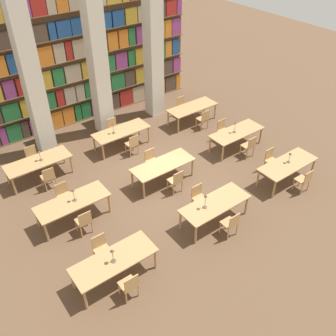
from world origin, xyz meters
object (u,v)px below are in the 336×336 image
(chair_5, at_px, (271,160))
(chair_4, at_px, (304,180))
(chair_10, at_px, (249,146))
(chair_9, at_px, (152,160))
(chair_6, at_px, (84,221))
(reading_table_8, at_px, (192,108))
(reading_table_7, at_px, (121,132))
(chair_12, at_px, (48,177))
(desk_lamp_2, at_px, (290,156))
(desk_lamp_4, at_px, (235,125))
(desk_lamp_0, at_px, (112,253))
(chair_7, at_px, (64,195))
(reading_table_5, at_px, (237,133))
(chair_2, at_px, (231,223))
(chair_8, at_px, (176,180))
(desk_lamp_6, at_px, (113,126))
(pillar_right, at_px, (153,48))
(chair_0, at_px, (129,285))
(reading_table_6, at_px, (38,163))
(chair_11, at_px, (223,130))
(reading_table_2, at_px, (288,165))
(reading_table_3, at_px, (72,203))
(chair_15, at_px, (113,128))
(chair_14, at_px, (132,144))
(desk_lamp_1, at_px, (205,199))
(chair_1, at_px, (101,249))
(desk_lamp_5, at_px, (39,154))
(chair_3, at_px, (199,197))
(reading_table_4, at_px, (163,166))
(pillar_center, at_px, (98,62))
(desk_lamp_3, at_px, (73,193))
(reading_table_0, at_px, (114,261))
(chair_16, at_px, (203,119))
(chair_17, at_px, (182,106))
(reading_table_1, at_px, (215,205))
(chair_13, at_px, (33,157))
(pillar_left, at_px, (31,79))

(chair_5, bearing_deg, chair_4, 90.00)
(chair_10, bearing_deg, chair_9, 157.70)
(chair_6, bearing_deg, reading_table_8, 25.41)
(reading_table_7, bearing_deg, chair_12, -167.48)
(desk_lamp_2, xyz_separation_m, desk_lamp_4, (-0.10, 2.53, 0.04))
(chair_6, height_order, chair_12, same)
(desk_lamp_0, height_order, chair_7, desk_lamp_0)
(chair_6, relative_size, reading_table_5, 0.40)
(chair_2, distance_m, chair_8, 2.54)
(desk_lamp_6, bearing_deg, pillar_right, 27.11)
(chair_0, relative_size, reading_table_6, 0.40)
(chair_11, bearing_deg, reading_table_2, 89.25)
(chair_5, relative_size, reading_table_3, 0.40)
(chair_9, relative_size, chair_15, 1.00)
(reading_table_2, height_order, chair_5, chair_5)
(reading_table_3, bearing_deg, chair_4, -26.36)
(chair_7, relative_size, chair_14, 1.00)
(reading_table_3, height_order, reading_table_5, same)
(desk_lamp_1, bearing_deg, chair_8, 80.67)
(reading_table_5, relative_size, reading_table_7, 1.00)
(chair_1, relative_size, chair_2, 1.00)
(chair_4, distance_m, desk_lamp_5, 9.05)
(chair_9, xyz_separation_m, reading_table_8, (3.46, 1.89, 0.19))
(desk_lamp_2, relative_size, desk_lamp_4, 0.88)
(chair_11, bearing_deg, chair_7, -0.88)
(chair_7, bearing_deg, chair_10, 167.23)
(chair_3, relative_size, reading_table_8, 0.40)
(reading_table_4, relative_size, chair_11, 2.52)
(pillar_center, height_order, chair_2, pillar_center)
(desk_lamp_3, relative_size, desk_lamp_4, 0.97)
(reading_table_2, relative_size, desk_lamp_2, 5.62)
(reading_table_0, xyz_separation_m, desk_lamp_6, (3.08, 5.33, 0.37))
(reading_table_5, xyz_separation_m, desk_lamp_4, (-0.11, 0.03, 0.38))
(pillar_center, bearing_deg, chair_16, -35.07)
(chair_1, distance_m, reading_table_3, 1.97)
(chair_1, height_order, chair_10, same)
(pillar_center, relative_size, chair_7, 6.75)
(chair_7, relative_size, chair_17, 1.00)
(reading_table_0, xyz_separation_m, reading_table_3, (0.10, 2.68, 0.00))
(reading_table_1, height_order, reading_table_5, same)
(chair_13, bearing_deg, desk_lamp_3, 91.89)
(chair_3, xyz_separation_m, chair_15, (-0.05, 5.30, 0.00))
(desk_lamp_1, distance_m, chair_15, 6.02)
(chair_1, relative_size, chair_7, 1.00)
(chair_0, distance_m, reading_table_2, 6.94)
(reading_table_0, relative_size, chair_16, 2.52)
(chair_10, bearing_deg, chair_7, 167.23)
(chair_4, bearing_deg, reading_table_6, 138.87)
(desk_lamp_6, bearing_deg, pillar_left, 144.90)
(chair_4, distance_m, chair_13, 9.60)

